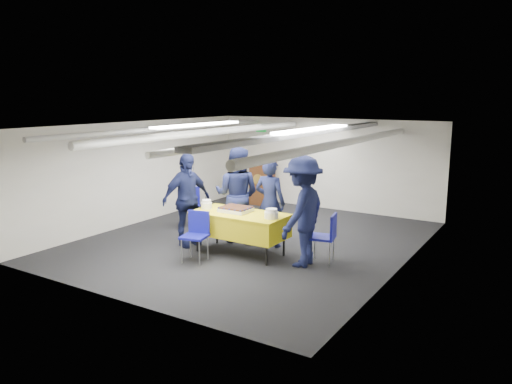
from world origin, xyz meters
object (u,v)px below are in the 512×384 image
Objects in this scene: sailor_b at (237,195)px; sailor_a at (270,203)px; serving_table at (240,224)px; sheet_cake at (236,209)px; chair_near at (197,231)px; chair_right at (327,233)px; chair_left at (190,202)px; sailor_d at (303,211)px; podium at (262,182)px; sailor_c at (187,200)px.

sailor_a is at bearing 170.58° from sailor_b.
serving_table is 3.15× the size of sheet_cake.
sailor_b is (-0.06, 1.35, 0.41)m from chair_near.
chair_near is 1.60m from sailor_a.
sheet_cake is 0.64× the size of chair_right.
sailor_d is at bearing -17.44° from chair_left.
podium is 1.44× the size of chair_right.
sailor_a reaches higher than chair_left.
sheet_cake is at bearing -90.97° from sailor_d.
sailor_d is (3.30, -1.04, 0.41)m from chair_left.
sailor_b reaches higher than sailor_c.
chair_near is 1.00× the size of chair_left.
sailor_d reaches higher than podium.
chair_right is (1.68, 0.33, -0.29)m from sheet_cake.
sailor_a reaches higher than chair_right.
chair_right reaches higher than serving_table.
sailor_a is (0.21, 0.72, 0.29)m from serving_table.
serving_table is at bearing -27.76° from chair_left.
chair_near is (-0.44, -0.70, -0.03)m from serving_table.
chair_right is at bearing 157.00° from sailor_b.
podium is at bearing -60.77° from sailor_a.
chair_near is at bearing -72.75° from podium.
sailor_b reaches higher than podium.
sailor_d is (-0.32, -0.32, 0.41)m from chair_right.
sailor_a is (2.07, -3.14, 0.23)m from podium.
podium is at bearing 134.42° from chair_right.
sailor_b is (-0.50, 0.65, 0.38)m from serving_table.
chair_left is 2.32m from sailor_a.
podium is 0.67× the size of sailor_d.
sailor_a reaches higher than sheet_cake.
sailor_c reaches higher than sheet_cake.
podium is 0.74× the size of sailor_a.
sailor_b is at bearing 1.54° from sailor_a.
chair_near is at bearing 61.03° from sailor_a.
serving_table is 1.02× the size of sailor_a.
sailor_c is at bearing 139.62° from chair_near.
sailor_c is (-1.05, -0.13, 0.08)m from sheet_cake.
sailor_c is (-0.72, 0.61, 0.37)m from chair_near.
sailor_d is (3.10, -3.81, 0.33)m from podium.
chair_right is at bearing 13.11° from serving_table.
podium is at bearing -82.21° from sailor_b.
chair_near is at bearing -114.02° from sheet_cake.
sailor_c is at bearing -175.56° from serving_table.
serving_table is 0.28m from sheet_cake.
podium reaches higher than chair_right.
serving_table is 1.30m from sailor_d.
podium is at bearing 115.74° from serving_table.
sailor_c is (-0.66, -0.74, -0.04)m from sailor_b.
serving_table is 0.83m from chair_near.
podium is at bearing 114.54° from sheet_cake.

